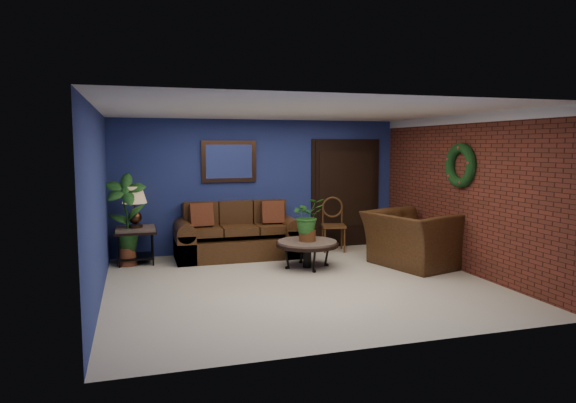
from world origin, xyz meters
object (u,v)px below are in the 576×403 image
object	(u,v)px
table_lamp	(135,202)
side_chair	(333,220)
end_table	(136,236)
sofa	(237,239)
armchair	(413,239)
coffee_table	(307,244)

from	to	relation	value
table_lamp	side_chair	bearing A→B (deg)	1.15
end_table	sofa	bearing A→B (deg)	1.10
end_table	table_lamp	xyz separation A→B (m)	(0.00, 0.00, 0.58)
table_lamp	armchair	distance (m)	4.75
table_lamp	coffee_table	bearing A→B (deg)	-22.62
end_table	table_lamp	world-z (taller)	table_lamp
armchair	coffee_table	bearing A→B (deg)	60.39
coffee_table	armchair	xyz separation A→B (m)	(1.74, -0.41, 0.07)
coffee_table	armchair	size ratio (longest dim) A/B	0.74
coffee_table	table_lamp	size ratio (longest dim) A/B	1.53
end_table	armchair	world-z (taller)	armchair
sofa	coffee_table	size ratio (longest dim) A/B	2.14
end_table	armchair	size ratio (longest dim) A/B	0.49
side_chair	sofa	bearing A→B (deg)	-164.45
side_chair	armchair	bearing A→B (deg)	-49.41
end_table	side_chair	bearing A→B (deg)	1.15
armchair	side_chair	bearing A→B (deg)	10.05
end_table	armchair	xyz separation A→B (m)	(4.45, -1.54, -0.02)
end_table	armchair	distance (m)	4.71
table_lamp	side_chair	distance (m)	3.68
coffee_table	side_chair	bearing A→B (deg)	52.11
sofa	coffee_table	bearing A→B (deg)	-50.82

